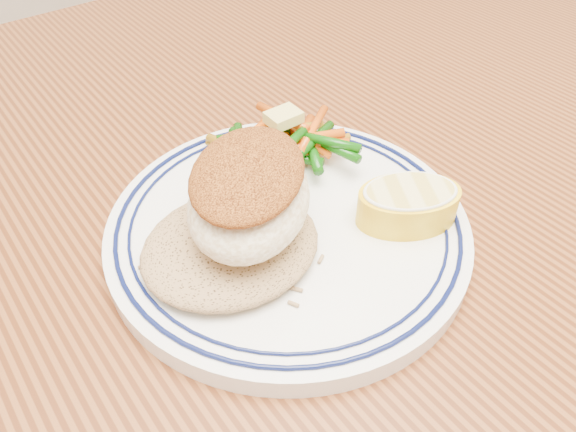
# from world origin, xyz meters

# --- Properties ---
(dining_table) EXTENTS (1.50, 0.90, 0.75)m
(dining_table) POSITION_xyz_m (0.00, 0.00, 0.65)
(dining_table) COLOR #512510
(dining_table) RESTS_ON ground
(plate) EXTENTS (0.25, 0.25, 0.02)m
(plate) POSITION_xyz_m (0.04, -0.03, 0.76)
(plate) COLOR white
(plate) RESTS_ON dining_table
(rice_pilaf) EXTENTS (0.12, 0.10, 0.02)m
(rice_pilaf) POSITION_xyz_m (-0.01, -0.03, 0.78)
(rice_pilaf) COLOR #98754C
(rice_pilaf) RESTS_ON plate
(fish_fillet) EXTENTS (0.12, 0.12, 0.05)m
(fish_fillet) POSITION_xyz_m (0.01, -0.03, 0.81)
(fish_fillet) COLOR white
(fish_fillet) RESTS_ON rice_pilaf
(vegetable_pile) EXTENTS (0.10, 0.11, 0.03)m
(vegetable_pile) POSITION_xyz_m (0.08, 0.03, 0.78)
(vegetable_pile) COLOR #AC7712
(vegetable_pile) RESTS_ON plate
(butter_pat) EXTENTS (0.03, 0.02, 0.01)m
(butter_pat) POSITION_xyz_m (0.08, 0.03, 0.80)
(butter_pat) COLOR #E6D670
(butter_pat) RESTS_ON vegetable_pile
(lemon_wedge) EXTENTS (0.09, 0.09, 0.03)m
(lemon_wedge) POSITION_xyz_m (0.10, -0.08, 0.78)
(lemon_wedge) COLOR yellow
(lemon_wedge) RESTS_ON plate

